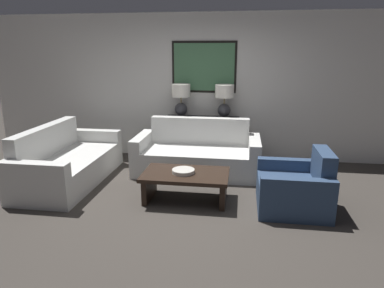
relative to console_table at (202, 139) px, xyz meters
name	(u,v)px	position (x,y,z in m)	size (l,w,h in m)	color
ground_plane	(183,209)	(0.00, -2.12, -0.41)	(20.00, 20.00, 0.00)	#3D3833
back_wall	(204,87)	(0.00, 0.26, 0.92)	(8.37, 0.12, 2.65)	silver
console_table	(202,139)	(0.00, 0.00, 0.00)	(1.34, 0.36, 0.81)	black
table_lamp_left	(181,97)	(-0.39, 0.00, 0.77)	(0.34, 0.34, 0.60)	#333338
table_lamp_right	(224,98)	(0.39, 0.00, 0.77)	(0.34, 0.34, 0.60)	#333338
couch_by_back_wall	(197,155)	(0.00, -0.67, -0.12)	(2.05, 0.93, 0.87)	silver
couch_by_side	(68,164)	(-1.94, -1.40, -0.12)	(0.93, 2.05, 0.87)	silver
coffee_table	(186,180)	(-0.01, -1.84, -0.11)	(1.15, 0.70, 0.40)	black
decorative_bowl	(183,171)	(-0.04, -1.85, 0.02)	(0.30, 0.30, 0.05)	beige
armchair_near_back_wall	(296,189)	(1.44, -1.87, -0.14)	(0.88, 0.90, 0.79)	navy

